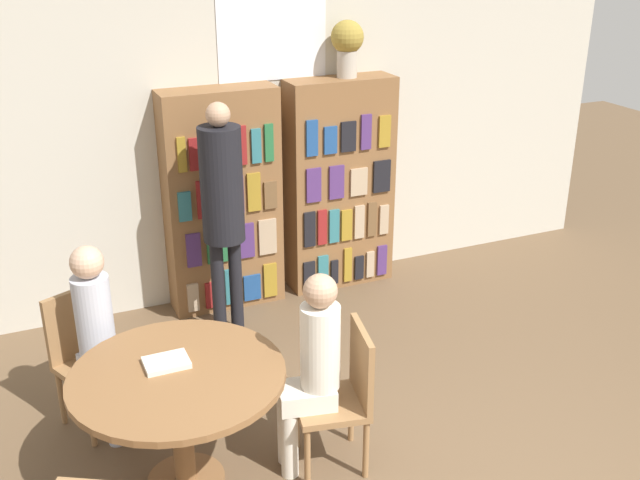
{
  "coord_description": "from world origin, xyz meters",
  "views": [
    {
      "loc": [
        -2.06,
        -2.23,
        2.95
      ],
      "look_at": [
        -0.26,
        1.87,
        1.05
      ],
      "focal_mm": 42.0,
      "sensor_mm": 36.0,
      "label": 1
    }
  ],
  "objects": [
    {
      "name": "seated_reader_right",
      "position": [
        -0.67,
        1.05,
        0.69
      ],
      "size": [
        0.37,
        0.28,
        1.23
      ],
      "rotation": [
        0.0,
        0.0,
        1.37
      ],
      "color": "silver",
      "rests_on": "ground_plane"
    },
    {
      "name": "reading_table",
      "position": [
        -1.4,
        1.2,
        0.61
      ],
      "size": [
        1.17,
        1.17,
        0.73
      ],
      "color": "brown",
      "rests_on": "ground_plane"
    },
    {
      "name": "open_book_on_table",
      "position": [
        -1.43,
        1.29,
        0.75
      ],
      "size": [
        0.24,
        0.18,
        0.03
      ],
      "color": "silver",
      "rests_on": "reading_table"
    },
    {
      "name": "flower_vase",
      "position": [
        0.57,
        3.24,
        2.07
      ],
      "size": [
        0.26,
        0.26,
        0.45
      ],
      "color": "#B7AD9E",
      "rests_on": "bookshelf_right"
    },
    {
      "name": "bookshelf_right",
      "position": [
        0.52,
        3.24,
        0.9
      ],
      "size": [
        0.91,
        0.34,
        1.8
      ],
      "color": "brown",
      "rests_on": "ground_plane"
    },
    {
      "name": "chair_far_side",
      "position": [
        -0.49,
        1.01,
        0.48
      ],
      "size": [
        0.47,
        0.47,
        0.87
      ],
      "rotation": [
        0.0,
        0.0,
        1.37
      ],
      "color": "olive",
      "rests_on": "ground_plane"
    },
    {
      "name": "chair_left_side",
      "position": [
        -1.78,
        2.04,
        0.48
      ],
      "size": [
        0.53,
        0.53,
        0.87
      ],
      "rotation": [
        0.0,
        0.0,
        -2.71
      ],
      "color": "olive",
      "rests_on": "ground_plane"
    },
    {
      "name": "seated_reader_left",
      "position": [
        -1.7,
        1.87,
        0.7
      ],
      "size": [
        0.34,
        0.38,
        1.24
      ],
      "rotation": [
        0.0,
        0.0,
        -2.71
      ],
      "color": "#B2B7C6",
      "rests_on": "ground_plane"
    },
    {
      "name": "librarian_standing",
      "position": [
        -0.66,
        2.74,
        1.12
      ],
      "size": [
        0.31,
        0.58,
        1.82
      ],
      "color": "black",
      "rests_on": "ground_plane"
    },
    {
      "name": "wall_back",
      "position": [
        0.0,
        3.43,
        1.51
      ],
      "size": [
        6.4,
        0.07,
        3.0
      ],
      "color": "beige",
      "rests_on": "ground_plane"
    },
    {
      "name": "bookshelf_left",
      "position": [
        -0.52,
        3.24,
        0.9
      ],
      "size": [
        0.91,
        0.34,
        1.8
      ],
      "color": "brown",
      "rests_on": "ground_plane"
    }
  ]
}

